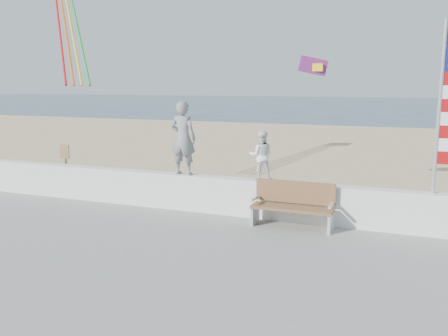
% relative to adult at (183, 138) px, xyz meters
% --- Properties ---
extents(ground, '(220.00, 220.00, 0.00)m').
position_rel_adult_xyz_m(ground, '(0.97, -2.00, -1.99)').
color(ground, '#2C4558').
rests_on(ground, ground).
extents(sand, '(90.00, 40.00, 0.08)m').
position_rel_adult_xyz_m(sand, '(0.97, 7.00, -1.95)').
color(sand, tan).
rests_on(sand, ground).
extents(boardwalk, '(50.00, 12.40, 0.10)m').
position_rel_adult_xyz_m(boardwalk, '(0.97, -6.00, -1.86)').
color(boardwalk, gray).
rests_on(boardwalk, sand).
extents(seawall, '(30.00, 0.35, 0.90)m').
position_rel_adult_xyz_m(seawall, '(0.97, 0.00, -1.36)').
color(seawall, silver).
rests_on(seawall, boardwalk).
extents(adult, '(0.68, 0.45, 1.83)m').
position_rel_adult_xyz_m(adult, '(0.00, 0.00, 0.00)').
color(adult, gray).
rests_on(adult, seawall).
extents(child, '(0.68, 0.60, 1.17)m').
position_rel_adult_xyz_m(child, '(2.02, 0.00, -0.33)').
color(child, white).
rests_on(child, seawall).
extents(bench, '(1.80, 0.57, 1.00)m').
position_rel_adult_xyz_m(bench, '(2.91, -0.45, -1.30)').
color(bench, brown).
rests_on(bench, boardwalk).
extents(flag, '(0.50, 0.08, 3.50)m').
position_rel_adult_xyz_m(flag, '(5.87, -0.00, 1.00)').
color(flag, silver).
rests_on(flag, seawall).
extents(parafoil_kite, '(0.89, 0.51, 0.60)m').
position_rel_adult_xyz_m(parafoil_kite, '(2.49, 3.59, 1.83)').
color(parafoil_kite, red).
rests_on(parafoil_kite, ground).
extents(sign, '(0.32, 0.07, 1.46)m').
position_rel_adult_xyz_m(sign, '(-4.30, 0.76, -1.05)').
color(sign, olive).
rests_on(sign, sand).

